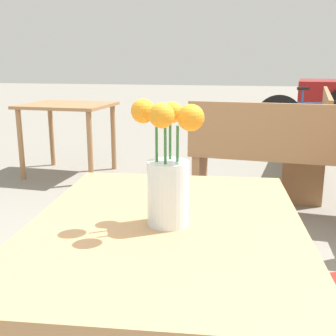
{
  "coord_description": "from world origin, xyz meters",
  "views": [
    {
      "loc": [
        0.22,
        -1.04,
        1.13
      ],
      "look_at": [
        0.01,
        -0.02,
        0.87
      ],
      "focal_mm": 45.0,
      "sensor_mm": 36.0,
      "label": 1
    }
  ],
  "objects_px": {
    "bench_near": "(297,156)",
    "bicycle": "(314,118)",
    "table_back": "(68,115)",
    "table_front": "(166,257)",
    "flower_vase": "(168,178)",
    "bench_middle": "(315,130)"
  },
  "relations": [
    {
      "from": "bicycle",
      "to": "bench_near",
      "type": "bearing_deg",
      "value": -99.02
    },
    {
      "from": "table_front",
      "to": "table_back",
      "type": "distance_m",
      "value": 3.33
    },
    {
      "from": "bench_near",
      "to": "bicycle",
      "type": "height_order",
      "value": "bench_near"
    },
    {
      "from": "bicycle",
      "to": "table_back",
      "type": "bearing_deg",
      "value": -139.26
    },
    {
      "from": "table_front",
      "to": "bench_near",
      "type": "height_order",
      "value": "bench_near"
    },
    {
      "from": "bench_near",
      "to": "bicycle",
      "type": "relative_size",
      "value": 0.98
    },
    {
      "from": "table_back",
      "to": "bicycle",
      "type": "xyz_separation_m",
      "value": [
        2.66,
        2.29,
        -0.25
      ]
    },
    {
      "from": "flower_vase",
      "to": "bench_near",
      "type": "bearing_deg",
      "value": 76.14
    },
    {
      "from": "bench_near",
      "to": "bicycle",
      "type": "bearing_deg",
      "value": 80.98
    },
    {
      "from": "bench_middle",
      "to": "table_back",
      "type": "relative_size",
      "value": 2.28
    },
    {
      "from": "table_back",
      "to": "bicycle",
      "type": "height_order",
      "value": "bicycle"
    },
    {
      "from": "bench_near",
      "to": "table_back",
      "type": "xyz_separation_m",
      "value": [
        -2.17,
        0.81,
        0.15
      ]
    },
    {
      "from": "flower_vase",
      "to": "bench_middle",
      "type": "xyz_separation_m",
      "value": [
        0.79,
        3.32,
        -0.36
      ]
    },
    {
      "from": "bench_middle",
      "to": "bicycle",
      "type": "xyz_separation_m",
      "value": [
        0.22,
        1.89,
        -0.12
      ]
    },
    {
      "from": "flower_vase",
      "to": "bench_middle",
      "type": "height_order",
      "value": "flower_vase"
    },
    {
      "from": "table_back",
      "to": "bench_near",
      "type": "bearing_deg",
      "value": -20.51
    },
    {
      "from": "bench_middle",
      "to": "bicycle",
      "type": "height_order",
      "value": "bench_middle"
    },
    {
      "from": "table_back",
      "to": "bench_middle",
      "type": "bearing_deg",
      "value": 9.34
    },
    {
      "from": "flower_vase",
      "to": "bench_near",
      "type": "height_order",
      "value": "flower_vase"
    },
    {
      "from": "flower_vase",
      "to": "table_back",
      "type": "height_order",
      "value": "flower_vase"
    },
    {
      "from": "table_front",
      "to": "bench_near",
      "type": "xyz_separation_m",
      "value": [
        0.53,
        2.09,
        -0.15
      ]
    },
    {
      "from": "table_front",
      "to": "table_back",
      "type": "bearing_deg",
      "value": 119.47
    }
  ]
}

